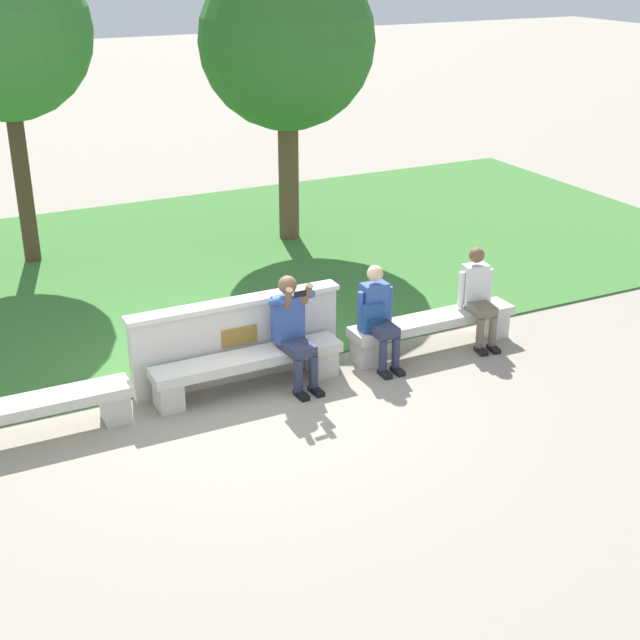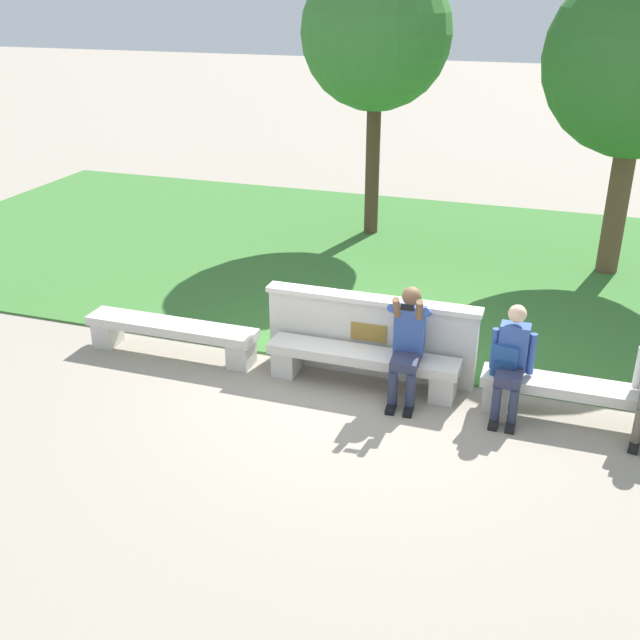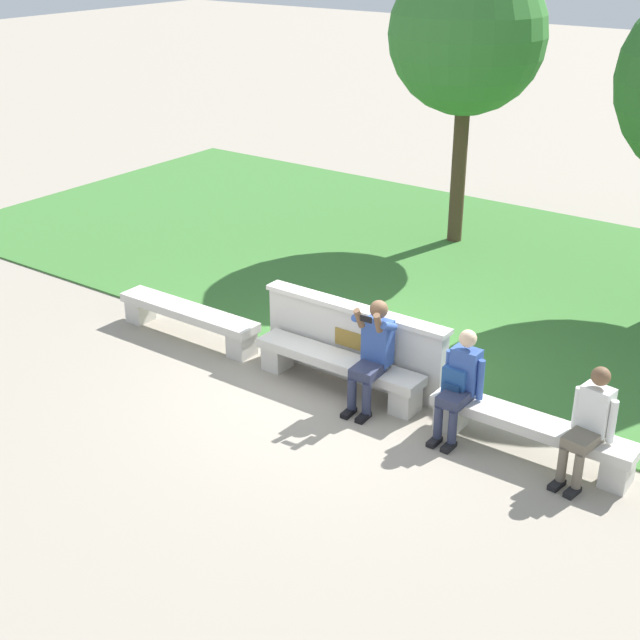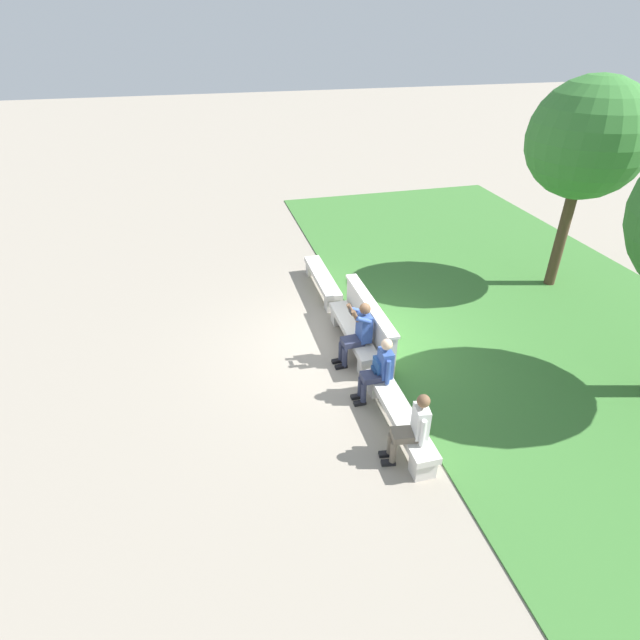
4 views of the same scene
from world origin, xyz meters
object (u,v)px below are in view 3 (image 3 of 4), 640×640
at_px(bench_main, 188,317).
at_px(bench_mid, 531,430).
at_px(backpack, 456,382).
at_px(tree_behind_wall, 468,36).
at_px(bench_near, 338,367).
at_px(person_companion, 590,422).
at_px(person_distant, 460,381).
at_px(person_photographer, 373,350).

relative_size(bench_main, bench_mid, 1.00).
distance_m(backpack, tree_behind_wall, 7.18).
bearing_deg(tree_behind_wall, bench_near, -75.92).
height_order(bench_main, person_companion, person_companion).
bearing_deg(tree_behind_wall, backpack, -62.05).
bearing_deg(person_distant, tree_behind_wall, 118.34).
bearing_deg(bench_near, bench_main, 180.00).
height_order(person_companion, backpack, person_companion).
relative_size(bench_near, person_photographer, 1.74).
xyz_separation_m(bench_main, person_photographer, (3.09, -0.08, 0.43)).
bearing_deg(bench_main, person_photographer, -1.44).
relative_size(bench_main, person_companion, 1.82).
relative_size(person_distant, person_companion, 1.00).
distance_m(person_photographer, tree_behind_wall, 6.79).
bearing_deg(person_companion, bench_mid, 174.10).
bearing_deg(bench_mid, person_distant, -175.51).
relative_size(backpack, tree_behind_wall, 0.09).
xyz_separation_m(person_companion, backpack, (-1.55, 0.04, -0.05)).
bearing_deg(person_photographer, backpack, 2.76).
bearing_deg(person_companion, backpack, 178.53).
bearing_deg(backpack, bench_mid, 1.59).
bearing_deg(person_photographer, person_distant, 0.55).
xyz_separation_m(person_photographer, tree_behind_wall, (-1.99, 5.83, 2.85)).
bearing_deg(backpack, bench_main, 179.65).
height_order(bench_main, person_photographer, person_photographer).
relative_size(bench_near, bench_mid, 1.00).
height_order(bench_mid, person_companion, person_companion).
bearing_deg(person_photographer, bench_mid, 2.22).
relative_size(bench_main, person_distant, 1.82).
height_order(bench_mid, tree_behind_wall, tree_behind_wall).
bearing_deg(bench_near, tree_behind_wall, 104.08).
distance_m(bench_mid, backpack, 0.97).
distance_m(person_distant, backpack, 0.10).
relative_size(bench_main, person_photographer, 1.74).
relative_size(bench_main, backpack, 5.37).
bearing_deg(person_companion, person_photographer, -179.74).
bearing_deg(person_companion, bench_near, 178.82).
xyz_separation_m(bench_mid, backpack, (-0.92, -0.03, 0.32)).
distance_m(person_companion, backpack, 1.55).
distance_m(bench_mid, person_photographer, 2.05).
bearing_deg(bench_near, person_companion, -1.18).
relative_size(person_photographer, person_distant, 1.05).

